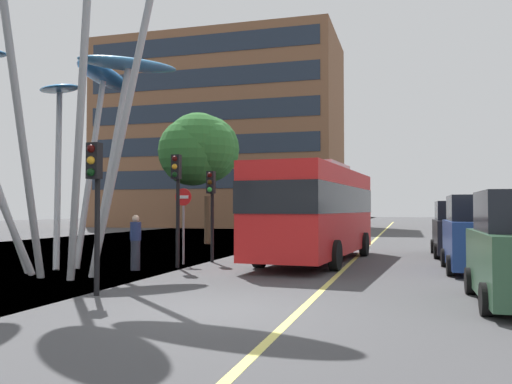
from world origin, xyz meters
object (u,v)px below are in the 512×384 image
object	(u,v)px
red_bus	(316,208)
traffic_light_island_mid	(211,196)
leaf_sculpture	(52,34)
traffic_light_kerb_far	(177,186)
car_parked_mid	(477,236)
traffic_light_kerb_near	(95,185)
pedestrian	(136,242)
no_entry_sign	(183,214)
car_parked_far	(457,231)

from	to	relation	value
red_bus	traffic_light_island_mid	xyz separation A→B (m)	(-3.60, -1.31, 0.43)
red_bus	leaf_sculpture	size ratio (longest dim) A/B	0.82
leaf_sculpture	traffic_light_kerb_far	distance (m)	5.87
traffic_light_kerb_far	leaf_sculpture	bearing A→B (deg)	-136.62
leaf_sculpture	car_parked_mid	xyz separation A→B (m)	(12.11, 4.24, -5.99)
traffic_light_kerb_far	car_parked_mid	bearing A→B (deg)	9.59
leaf_sculpture	traffic_light_island_mid	world-z (taller)	leaf_sculpture
traffic_light_kerb_near	leaf_sculpture	bearing A→B (deg)	138.84
traffic_light_kerb_far	pedestrian	size ratio (longest dim) A/B	2.13
no_entry_sign	car_parked_mid	bearing A→B (deg)	2.10
traffic_light_kerb_far	pedestrian	distance (m)	2.25
red_bus	no_entry_sign	world-z (taller)	red_bus
red_bus	traffic_light_kerb_near	world-z (taller)	red_bus
leaf_sculpture	car_parked_mid	distance (m)	14.16
traffic_light_kerb_far	car_parked_mid	distance (m)	9.55
car_parked_far	leaf_sculpture	bearing A→B (deg)	-140.91
red_bus	car_parked_far	xyz separation A→B (m)	(5.14, 3.71, -0.91)
leaf_sculpture	no_entry_sign	bearing A→B (deg)	56.89
red_bus	leaf_sculpture	world-z (taller)	leaf_sculpture
traffic_light_island_mid	car_parked_mid	xyz separation A→B (m)	(8.86, -0.49, -1.29)
traffic_light_kerb_near	traffic_light_island_mid	world-z (taller)	traffic_light_kerb_near
traffic_light_kerb_far	no_entry_sign	size ratio (longest dim) A/B	1.40
red_bus	traffic_light_island_mid	distance (m)	3.86
leaf_sculpture	traffic_light_kerb_far	bearing A→B (deg)	43.38
car_parked_mid	car_parked_far	xyz separation A→B (m)	(-0.11, 5.51, -0.05)
red_bus	car_parked_mid	distance (m)	5.62
car_parked_far	pedestrian	world-z (taller)	car_parked_far
leaf_sculpture	pedestrian	size ratio (longest dim) A/B	6.92
pedestrian	leaf_sculpture	bearing A→B (deg)	-136.28
car_parked_mid	car_parked_far	bearing A→B (deg)	91.16
leaf_sculpture	car_parked_far	size ratio (longest dim) A/B	2.74
traffic_light_island_mid	pedestrian	bearing A→B (deg)	-115.49
car_parked_far	pedestrian	distance (m)	12.92
traffic_light_island_mid	no_entry_sign	size ratio (longest dim) A/B	1.24
traffic_light_island_mid	car_parked_far	size ratio (longest dim) A/B	0.75
car_parked_far	traffic_light_kerb_far	bearing A→B (deg)	-142.34
traffic_light_kerb_near	traffic_light_kerb_far	bearing A→B (deg)	95.83
car_parked_mid	no_entry_sign	world-z (taller)	no_entry_sign
pedestrian	no_entry_sign	distance (m)	2.40
leaf_sculpture	pedestrian	bearing A→B (deg)	43.72
traffic_light_kerb_near	no_entry_sign	distance (m)	6.95
traffic_light_kerb_near	traffic_light_island_mid	size ratio (longest dim) A/B	1.03
red_bus	car_parked_far	bearing A→B (deg)	35.80
traffic_light_kerb_near	red_bus	bearing A→B (deg)	69.02
traffic_light_kerb_far	car_parked_mid	size ratio (longest dim) A/B	0.89
leaf_sculpture	traffic_light_island_mid	bearing A→B (deg)	55.45
traffic_light_kerb_near	no_entry_sign	bearing A→B (deg)	97.20
leaf_sculpture	traffic_light_kerb_near	bearing A→B (deg)	-41.16
traffic_light_island_mid	no_entry_sign	xyz separation A→B (m)	(-0.72, -0.84, -0.63)
traffic_light_kerb_far	no_entry_sign	world-z (taller)	traffic_light_kerb_far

